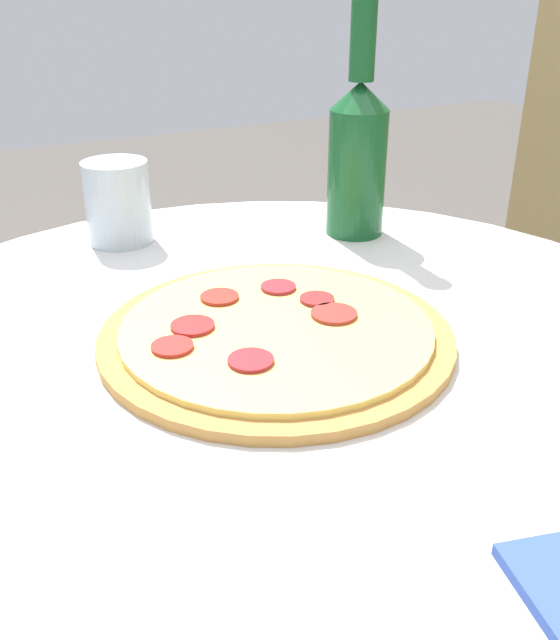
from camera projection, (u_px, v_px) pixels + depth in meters
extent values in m
cylinder|color=silver|center=(280.00, 622.00, 0.79)|extent=(0.08, 0.08, 0.65)
cylinder|color=silver|center=(280.00, 356.00, 0.64)|extent=(0.85, 0.85, 0.02)
cylinder|color=#B77F3D|center=(280.00, 335.00, 0.64)|extent=(0.32, 0.32, 0.01)
cylinder|color=#EACC60|center=(280.00, 327.00, 0.64)|extent=(0.28, 0.28, 0.01)
cylinder|color=maroon|center=(193.00, 326.00, 0.63)|extent=(0.04, 0.04, 0.00)
cylinder|color=maroon|center=(172.00, 347.00, 0.59)|extent=(0.04, 0.04, 0.00)
cylinder|color=maroon|center=(317.00, 299.00, 0.68)|extent=(0.03, 0.03, 0.00)
cylinder|color=maroon|center=(251.00, 360.00, 0.57)|extent=(0.04, 0.04, 0.00)
cylinder|color=maroon|center=(220.00, 297.00, 0.68)|extent=(0.04, 0.04, 0.00)
cylinder|color=maroon|center=(335.00, 315.00, 0.65)|extent=(0.04, 0.04, 0.00)
cylinder|color=maroon|center=(278.00, 287.00, 0.70)|extent=(0.03, 0.03, 0.00)
cylinder|color=#144C23|center=(356.00, 173.00, 0.86)|extent=(0.07, 0.07, 0.15)
cone|color=#144C23|center=(360.00, 95.00, 0.82)|extent=(0.07, 0.07, 0.03)
cylinder|color=#144C23|center=(363.00, 37.00, 0.79)|extent=(0.03, 0.03, 0.09)
cylinder|color=#ADBCC6|center=(118.00, 202.00, 0.84)|extent=(0.08, 0.08, 0.10)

